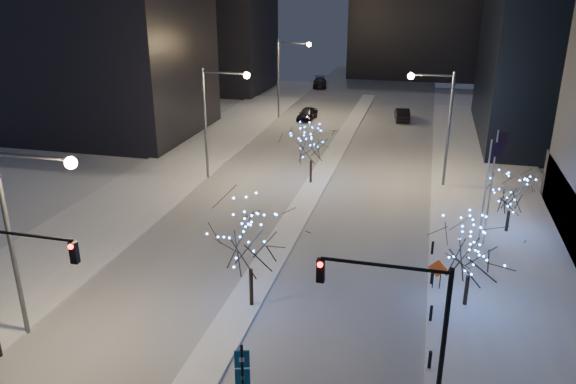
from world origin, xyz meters
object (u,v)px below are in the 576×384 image
(car_mid, at_px, (402,114))
(holiday_tree_plaza_far, at_px, (512,194))
(holiday_tree_median_near, at_px, (250,238))
(wayfinding_sign, at_px, (242,373))
(car_far, at_px, (320,83))
(construction_sign, at_px, (437,271))
(street_lamp_w_far, at_px, (286,68))
(street_lamp_w_mid, at_px, (216,109))
(traffic_signal_west, at_px, (11,274))
(traffic_signal_east, at_px, (405,314))
(street_lamp_w_near, at_px, (25,220))
(holiday_tree_median_far, at_px, (311,143))
(car_near, at_px, (307,114))
(holiday_tree_plaza_near, at_px, (471,251))
(street_lamp_east, at_px, (439,114))

(car_mid, relative_size, holiday_tree_plaza_far, 1.11)
(holiday_tree_median_near, bearing_deg, wayfinding_sign, -74.65)
(car_far, distance_m, construction_sign, 66.71)
(street_lamp_w_far, xyz_separation_m, construction_sign, (19.40, -40.47, -5.23))
(street_lamp_w_mid, bearing_deg, traffic_signal_west, -88.94)
(traffic_signal_east, height_order, holiday_tree_plaza_far, traffic_signal_east)
(street_lamp_w_near, relative_size, traffic_signal_west, 1.43)
(traffic_signal_west, distance_m, car_mid, 56.39)
(street_lamp_w_far, bearing_deg, traffic_signal_east, -70.68)
(traffic_signal_east, height_order, holiday_tree_median_far, traffic_signal_east)
(wayfinding_sign, distance_m, construction_sign, 14.65)
(traffic_signal_west, xyz_separation_m, wayfinding_sign, (11.15, -0.86, -2.62))
(car_near, height_order, holiday_tree_plaza_far, holiday_tree_plaza_far)
(holiday_tree_plaza_far, bearing_deg, street_lamp_w_near, -141.86)
(car_near, bearing_deg, holiday_tree_median_far, -72.35)
(street_lamp_w_mid, xyz_separation_m, holiday_tree_median_far, (8.44, 0.79, -2.76))
(holiday_tree_median_far, height_order, wayfinding_sign, holiday_tree_median_far)
(holiday_tree_median_far, bearing_deg, street_lamp_w_near, -108.12)
(street_lamp_w_near, distance_m, holiday_tree_plaza_near, 22.70)
(car_near, distance_m, construction_sign, 43.42)
(car_mid, xyz_separation_m, wayfinding_sign, (-3.25, -55.24, 1.33))
(street_lamp_w_mid, relative_size, wayfinding_sign, 2.86)
(holiday_tree_plaza_near, bearing_deg, street_lamp_w_far, 116.61)
(street_lamp_w_near, bearing_deg, construction_sign, 26.16)
(car_near, bearing_deg, car_mid, 17.21)
(car_far, bearing_deg, traffic_signal_west, -99.22)
(traffic_signal_east, xyz_separation_m, holiday_tree_plaza_near, (3.10, 9.13, -1.29))
(traffic_signal_east, bearing_deg, car_mid, 93.19)
(construction_sign, bearing_deg, car_mid, 102.11)
(street_lamp_w_mid, relative_size, traffic_signal_east, 1.43)
(wayfinding_sign, xyz_separation_m, construction_sign, (7.76, 12.40, -0.87))
(traffic_signal_east, relative_size, car_near, 1.50)
(car_mid, relative_size, holiday_tree_median_far, 0.90)
(traffic_signal_west, height_order, traffic_signal_east, same)
(car_near, relative_size, holiday_tree_median_far, 0.85)
(holiday_tree_plaza_near, height_order, wayfinding_sign, holiday_tree_plaza_near)
(holiday_tree_plaza_far, xyz_separation_m, construction_sign, (-4.89, -9.55, -1.75))
(traffic_signal_west, height_order, wayfinding_sign, traffic_signal_west)
(car_far, xyz_separation_m, wayfinding_sign, (11.71, -76.20, 1.35))
(holiday_tree_plaza_near, distance_m, holiday_tree_plaza_far, 11.45)
(traffic_signal_west, distance_m, car_near, 51.90)
(street_lamp_east, height_order, wayfinding_sign, street_lamp_east)
(street_lamp_w_mid, bearing_deg, traffic_signal_east, -55.49)
(traffic_signal_west, bearing_deg, car_far, 90.43)
(car_far, distance_m, holiday_tree_plaza_far, 59.51)
(street_lamp_w_near, distance_m, car_mid, 54.75)
(traffic_signal_west, xyz_separation_m, traffic_signal_east, (17.38, 1.00, 0.00))
(street_lamp_w_far, relative_size, car_near, 2.14)
(wayfinding_sign, bearing_deg, holiday_tree_median_near, 87.28)
(street_lamp_w_mid, relative_size, car_far, 1.82)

